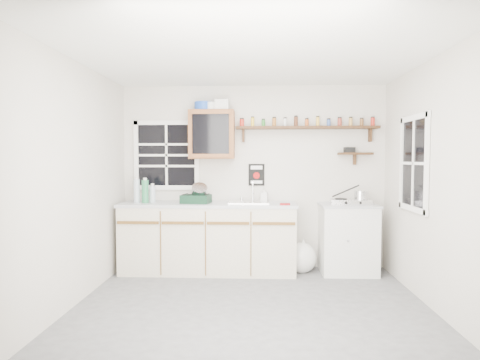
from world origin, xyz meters
The scene contains 18 objects.
room centered at (0.00, 0.00, 1.25)m, with size 3.64×3.24×2.54m.
main_cabinet centered at (-0.58, 1.30, 0.46)m, with size 2.31×0.63×0.92m.
right_cabinet centered at (1.25, 1.32, 0.46)m, with size 0.73×0.57×0.91m.
sink centered at (-0.05, 1.30, 0.93)m, with size 0.52×0.44×0.29m.
upper_cabinet centered at (-0.55, 1.44, 1.82)m, with size 0.60×0.32×0.65m.
upper_cabinet_clutter centered at (-0.57, 1.44, 2.21)m, with size 0.46×0.24×0.14m.
spice_shelf centered at (0.73, 1.51, 1.93)m, with size 1.91×0.18×0.35m.
secondary_shelf centered at (1.36, 1.52, 1.58)m, with size 0.45×0.16×0.24m.
warning_sign centered at (0.05, 1.59, 1.28)m, with size 0.22×0.02×0.30m.
window_back centered at (-1.20, 1.59, 1.55)m, with size 0.93×0.03×0.98m.
window_right centered at (1.79, 0.55, 1.45)m, with size 0.03×0.78×1.08m.
water_bottles centered at (-1.43, 1.28, 1.07)m, with size 0.28×0.14×0.34m.
dish_rack centered at (-0.73, 1.26, 1.01)m, with size 0.40×0.32×0.27m.
soap_bottle centered at (0.16, 1.48, 1.02)m, with size 0.09×0.09×0.19m, color white.
rag centered at (0.41, 1.10, 0.93)m, with size 0.13×0.11×0.02m, color maroon.
hotplate centered at (1.28, 1.31, 0.94)m, with size 0.54×0.32×0.07m.
saucepan centered at (1.40, 1.31, 1.03)m, with size 0.44×0.22×0.19m.
trash_bag centered at (0.65, 1.33, 0.20)m, with size 0.40×0.37×0.46m.
Camera 1 is at (0.05, -3.94, 1.50)m, focal length 30.00 mm.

